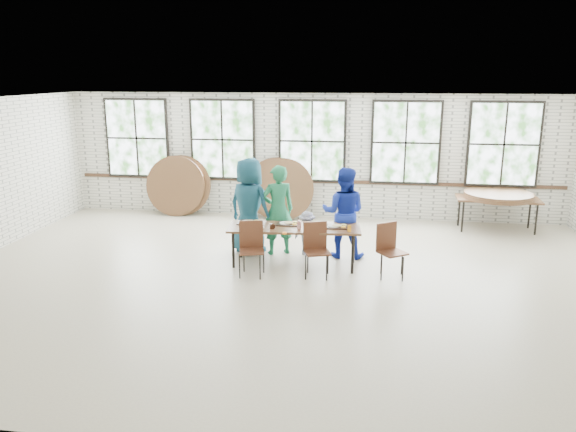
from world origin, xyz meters
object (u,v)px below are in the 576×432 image
(dining_table, at_px, (294,229))
(chair_near_right, at_px, (316,245))
(storage_table, at_px, (498,201))
(chair_near_left, at_px, (251,244))

(dining_table, distance_m, chair_near_right, 0.65)
(chair_near_right, height_order, storage_table, chair_near_right)
(storage_table, bearing_deg, chair_near_left, -141.09)
(dining_table, bearing_deg, chair_near_left, -145.11)
(chair_near_left, xyz_separation_m, storage_table, (4.89, 3.57, 0.13))
(dining_table, bearing_deg, storage_table, 31.11)
(chair_near_left, relative_size, chair_near_right, 1.00)
(chair_near_right, bearing_deg, dining_table, 116.14)
(dining_table, relative_size, storage_table, 1.34)
(chair_near_right, relative_size, storage_table, 0.52)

